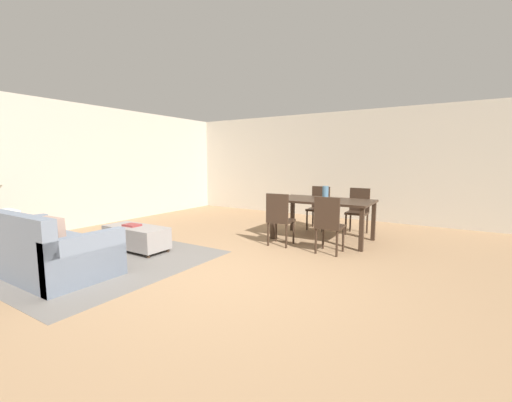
{
  "coord_description": "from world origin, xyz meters",
  "views": [
    {
      "loc": [
        2.54,
        -3.23,
        1.48
      ],
      "look_at": [
        -0.39,
        1.47,
        0.78
      ],
      "focal_mm": 22.75,
      "sensor_mm": 36.0,
      "label": 1
    }
  ],
  "objects_px": {
    "ottoman_table": "(136,237)",
    "dining_chair_far_right": "(358,208)",
    "dining_chair_near_left": "(279,216)",
    "dining_chair_far_left": "(319,205)",
    "couch": "(41,250)",
    "dining_table": "(323,204)",
    "dining_chair_near_right": "(329,222)",
    "vase_centerpiece": "(325,193)",
    "book_on_ottoman": "(132,225)"
  },
  "relations": [
    {
      "from": "dining_chair_near_left",
      "to": "dining_chair_far_left",
      "type": "relative_size",
      "value": 1.0
    },
    {
      "from": "couch",
      "to": "dining_chair_far_right",
      "type": "height_order",
      "value": "dining_chair_far_right"
    },
    {
      "from": "ottoman_table",
      "to": "vase_centerpiece",
      "type": "distance_m",
      "value": 3.4
    },
    {
      "from": "couch",
      "to": "dining_chair_far_right",
      "type": "distance_m",
      "value": 5.46
    },
    {
      "from": "dining_table",
      "to": "dining_chair_far_left",
      "type": "distance_m",
      "value": 0.99
    },
    {
      "from": "book_on_ottoman",
      "to": "dining_chair_near_left",
      "type": "bearing_deg",
      "value": 37.93
    },
    {
      "from": "ottoman_table",
      "to": "dining_table",
      "type": "distance_m",
      "value": 3.34
    },
    {
      "from": "couch",
      "to": "book_on_ottoman",
      "type": "distance_m",
      "value": 1.34
    },
    {
      "from": "ottoman_table",
      "to": "dining_chair_near_left",
      "type": "distance_m",
      "value": 2.41
    },
    {
      "from": "dining_chair_far_left",
      "to": "dining_table",
      "type": "bearing_deg",
      "value": -65.08
    },
    {
      "from": "dining_table",
      "to": "dining_chair_near_left",
      "type": "height_order",
      "value": "dining_chair_near_left"
    },
    {
      "from": "ottoman_table",
      "to": "dining_chair_near_left",
      "type": "relative_size",
      "value": 1.23
    },
    {
      "from": "dining_table",
      "to": "dining_chair_near_left",
      "type": "distance_m",
      "value": 0.97
    },
    {
      "from": "dining_chair_near_left",
      "to": "dining_chair_far_left",
      "type": "xyz_separation_m",
      "value": [
        0.06,
        1.72,
        0.0
      ]
    },
    {
      "from": "dining_table",
      "to": "dining_chair_far_left",
      "type": "bearing_deg",
      "value": 114.92
    },
    {
      "from": "dining_chair_near_left",
      "to": "dining_chair_far_right",
      "type": "xyz_separation_m",
      "value": [
        0.9,
        1.71,
        0.0
      ]
    },
    {
      "from": "ottoman_table",
      "to": "dining_chair_far_right",
      "type": "relative_size",
      "value": 1.23
    },
    {
      "from": "dining_chair_near_left",
      "to": "vase_centerpiece",
      "type": "relative_size",
      "value": 3.68
    },
    {
      "from": "vase_centerpiece",
      "to": "dining_chair_far_right",
      "type": "bearing_deg",
      "value": 66.19
    },
    {
      "from": "dining_chair_near_left",
      "to": "ottoman_table",
      "type": "bearing_deg",
      "value": -141.23
    },
    {
      "from": "dining_chair_near_right",
      "to": "vase_centerpiece",
      "type": "relative_size",
      "value": 3.68
    },
    {
      "from": "ottoman_table",
      "to": "dining_table",
      "type": "height_order",
      "value": "dining_table"
    },
    {
      "from": "couch",
      "to": "dining_chair_near_left",
      "type": "bearing_deg",
      "value": 53.82
    },
    {
      "from": "dining_chair_near_right",
      "to": "book_on_ottoman",
      "type": "bearing_deg",
      "value": -152.29
    },
    {
      "from": "couch",
      "to": "dining_chair_near_right",
      "type": "xyz_separation_m",
      "value": [
        2.97,
        2.82,
        0.23
      ]
    },
    {
      "from": "dining_chair_near_left",
      "to": "book_on_ottoman",
      "type": "distance_m",
      "value": 2.47
    },
    {
      "from": "vase_centerpiece",
      "to": "book_on_ottoman",
      "type": "xyz_separation_m",
      "value": [
        -2.46,
        -2.36,
        -0.47
      ]
    },
    {
      "from": "dining_table",
      "to": "dining_chair_near_left",
      "type": "xyz_separation_m",
      "value": [
        -0.48,
        -0.83,
        -0.16
      ]
    },
    {
      "from": "dining_table",
      "to": "couch",
      "type": "bearing_deg",
      "value": -124.79
    },
    {
      "from": "dining_chair_near_right",
      "to": "dining_chair_far_right",
      "type": "relative_size",
      "value": 1.0
    },
    {
      "from": "ottoman_table",
      "to": "dining_table",
      "type": "bearing_deg",
      "value": 44.89
    },
    {
      "from": "dining_chair_near_left",
      "to": "dining_chair_near_right",
      "type": "bearing_deg",
      "value": -1.72
    },
    {
      "from": "dining_chair_far_left",
      "to": "dining_chair_near_right",
      "type": "bearing_deg",
      "value": -64.66
    },
    {
      "from": "vase_centerpiece",
      "to": "ottoman_table",
      "type": "bearing_deg",
      "value": -135.52
    },
    {
      "from": "ottoman_table",
      "to": "dining_chair_near_right",
      "type": "bearing_deg",
      "value": 28.11
    },
    {
      "from": "dining_chair_far_right",
      "to": "vase_centerpiece",
      "type": "xyz_separation_m",
      "value": [
        -0.39,
        -0.87,
        0.37
      ]
    },
    {
      "from": "couch",
      "to": "dining_table",
      "type": "relative_size",
      "value": 1.18
    },
    {
      "from": "book_on_ottoman",
      "to": "couch",
      "type": "bearing_deg",
      "value": -95.84
    },
    {
      "from": "couch",
      "to": "dining_chair_near_left",
      "type": "distance_m",
      "value": 3.54
    },
    {
      "from": "dining_chair_far_left",
      "to": "dining_chair_far_right",
      "type": "distance_m",
      "value": 0.84
    },
    {
      "from": "couch",
      "to": "book_on_ottoman",
      "type": "height_order",
      "value": "couch"
    },
    {
      "from": "couch",
      "to": "dining_chair_near_right",
      "type": "distance_m",
      "value": 4.11
    },
    {
      "from": "dining_chair_near_right",
      "to": "book_on_ottoman",
      "type": "relative_size",
      "value": 3.54
    },
    {
      "from": "book_on_ottoman",
      "to": "dining_table",
      "type": "bearing_deg",
      "value": 44.15
    },
    {
      "from": "dining_chair_near_left",
      "to": "dining_chair_near_right",
      "type": "xyz_separation_m",
      "value": [
        0.89,
        -0.03,
        0.0
      ]
    },
    {
      "from": "dining_chair_near_left",
      "to": "dining_table",
      "type": "bearing_deg",
      "value": 60.33
    },
    {
      "from": "dining_chair_far_right",
      "to": "book_on_ottoman",
      "type": "bearing_deg",
      "value": -131.39
    },
    {
      "from": "dining_chair_near_left",
      "to": "dining_chair_near_right",
      "type": "height_order",
      "value": "same"
    },
    {
      "from": "ottoman_table",
      "to": "dining_chair_far_right",
      "type": "bearing_deg",
      "value": 49.26
    },
    {
      "from": "ottoman_table",
      "to": "vase_centerpiece",
      "type": "relative_size",
      "value": 4.53
    }
  ]
}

